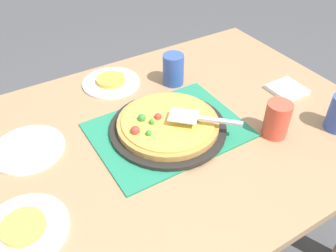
{
  "coord_description": "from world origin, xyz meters",
  "views": [
    {
      "loc": [
        0.47,
        0.76,
        1.51
      ],
      "look_at": [
        0.0,
        0.0,
        0.77
      ],
      "focal_mm": 38.26,
      "sensor_mm": 36.0,
      "label": 1
    }
  ],
  "objects": [
    {
      "name": "pizza",
      "position": [
        0.0,
        -0.0,
        0.78
      ],
      "size": [
        0.33,
        0.33,
        0.05
      ],
      "color": "#B78442",
      "rests_on": "pizza_pan"
    },
    {
      "name": "plate_side",
      "position": [
        0.41,
        -0.15,
        0.76
      ],
      "size": [
        0.22,
        0.22,
        0.01
      ],
      "primitive_type": "cylinder",
      "color": "white",
      "rests_on": "dining_table"
    },
    {
      "name": "pizza_pan",
      "position": [
        0.0,
        0.0,
        0.76
      ],
      "size": [
        0.38,
        0.38,
        0.01
      ],
      "primitive_type": "cylinder",
      "color": "black",
      "rests_on": "placemat"
    },
    {
      "name": "plate_far_right",
      "position": [
        0.04,
        -0.35,
        0.76
      ],
      "size": [
        0.22,
        0.22,
        0.01
      ],
      "primitive_type": "cylinder",
      "color": "white",
      "rests_on": "dining_table"
    },
    {
      "name": "napkin_stack",
      "position": [
        -0.5,
        0.04,
        0.76
      ],
      "size": [
        0.12,
        0.12,
        0.02
      ],
      "primitive_type": "cube",
      "color": "white",
      "rests_on": "dining_table"
    },
    {
      "name": "cup_corner",
      "position": [
        -0.17,
        -0.24,
        0.81
      ],
      "size": [
        0.08,
        0.08,
        0.12
      ],
      "primitive_type": "cylinder",
      "color": "#3351AD",
      "rests_on": "dining_table"
    },
    {
      "name": "cup_far",
      "position": [
        -0.28,
        0.19,
        0.81
      ],
      "size": [
        0.08,
        0.08,
        0.12
      ],
      "primitive_type": "cylinder",
      "color": "#E04C38",
      "rests_on": "dining_table"
    },
    {
      "name": "plate_near_left",
      "position": [
        0.5,
        0.14,
        0.76
      ],
      "size": [
        0.22,
        0.22,
        0.01
      ],
      "primitive_type": "cylinder",
      "color": "white",
      "rests_on": "dining_table"
    },
    {
      "name": "served_slice_right",
      "position": [
        0.04,
        -0.35,
        0.77
      ],
      "size": [
        0.11,
        0.11,
        0.02
      ],
      "primitive_type": "cylinder",
      "color": "gold",
      "rests_on": "plate_far_right"
    },
    {
      "name": "dining_table",
      "position": [
        0.0,
        0.0,
        0.64
      ],
      "size": [
        1.4,
        1.0,
        0.75
      ],
      "color": "#9E7A56",
      "rests_on": "ground_plane"
    },
    {
      "name": "served_slice_left",
      "position": [
        0.5,
        0.14,
        0.77
      ],
      "size": [
        0.11,
        0.11,
        0.02
      ],
      "primitive_type": "cylinder",
      "color": "#EAB747",
      "rests_on": "plate_near_left"
    },
    {
      "name": "placemat",
      "position": [
        0.0,
        0.0,
        0.75
      ],
      "size": [
        0.48,
        0.36,
        0.01
      ],
      "primitive_type": "cube",
      "color": "#237F5B",
      "rests_on": "dining_table"
    },
    {
      "name": "pizza_server",
      "position": [
        -0.07,
        0.07,
        0.82
      ],
      "size": [
        0.2,
        0.19,
        0.01
      ],
      "color": "silver",
      "rests_on": "pizza"
    }
  ]
}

